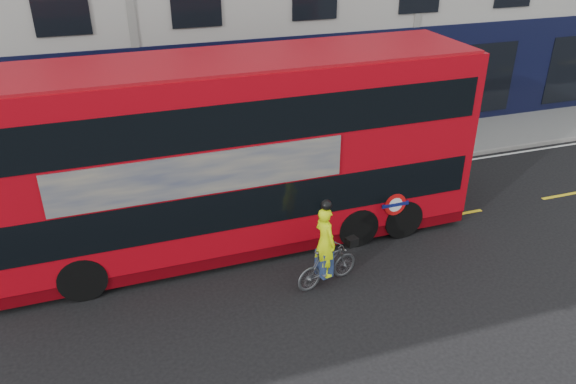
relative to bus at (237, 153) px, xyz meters
name	(u,v)px	position (x,y,z in m)	size (l,w,h in m)	color
ground	(188,302)	(-1.79, -2.20, -2.52)	(120.00, 120.00, 0.00)	black
pavement	(155,179)	(-1.79, 4.30, -2.46)	(60.00, 3.00, 0.12)	slate
kerb	(161,200)	(-1.79, 2.80, -2.45)	(60.00, 0.12, 0.13)	gray
road_edge_line	(162,206)	(-1.79, 2.50, -2.51)	(58.00, 0.10, 0.01)	silver
lane_dashes	(178,265)	(-1.79, -0.70, -2.51)	(58.00, 0.12, 0.01)	yellow
bus	(237,153)	(0.00, 0.00, 0.00)	(12.21, 2.96, 4.91)	#B10712
cyclist	(327,257)	(1.43, -2.56, -1.75)	(1.74, 0.88, 2.28)	#4D4F52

